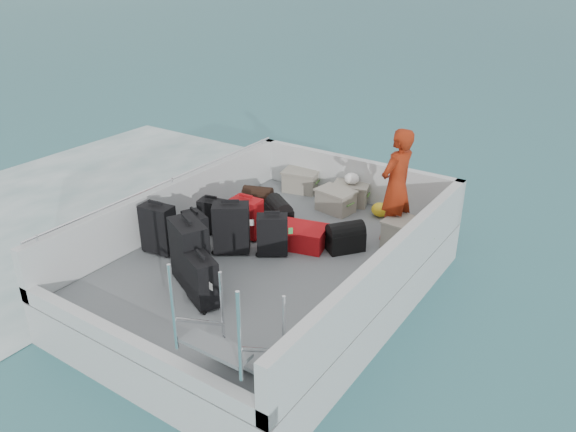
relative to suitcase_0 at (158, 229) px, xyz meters
name	(u,v)px	position (x,y,z in m)	size (l,w,h in m)	color
ground	(270,296)	(1.33, 0.72, -0.97)	(160.00, 160.00, 0.00)	#1B5161
wake_foam	(58,214)	(-3.47, 0.72, -0.97)	(10.00, 10.00, 0.00)	white
ferry_hull	(269,277)	(1.33, 0.72, -0.67)	(3.60, 5.00, 0.60)	silver
deck	(269,258)	(1.33, 0.72, -0.36)	(3.30, 4.70, 0.02)	slate
deck_fittings	(276,249)	(1.67, 0.40, 0.03)	(3.60, 5.00, 0.90)	silver
suitcase_0	(158,229)	(0.00, 0.00, 0.00)	(0.45, 0.25, 0.69)	black
suitcase_1	(196,234)	(0.44, 0.25, -0.05)	(0.39, 0.22, 0.59)	black
suitcase_2	(212,217)	(0.22, 0.84, -0.08)	(0.36, 0.22, 0.53)	black
suitcase_3	(189,253)	(0.91, -0.35, 0.07)	(0.55, 0.32, 0.83)	black
suitcase_4	(231,229)	(0.82, 0.56, 0.01)	(0.48, 0.29, 0.71)	black
suitcase_5	(247,218)	(0.71, 1.03, -0.05)	(0.43, 0.26, 0.59)	#B10F0D
suitcase_6	(202,281)	(1.34, -0.61, -0.04)	(0.44, 0.26, 0.61)	black
suitcase_7	(272,235)	(1.32, 0.81, -0.06)	(0.41, 0.23, 0.58)	black
suitcase_8	(299,236)	(1.48, 1.23, -0.20)	(0.49, 0.74, 0.29)	#B10F0D
duffel_0	(258,202)	(0.31, 1.83, -0.19)	(0.45, 0.30, 0.32)	black
duffel_1	(279,214)	(0.85, 1.64, -0.19)	(0.49, 0.30, 0.32)	black
duffel_2	(345,239)	(2.07, 1.48, -0.19)	(0.50, 0.30, 0.32)	black
crate_0	(301,182)	(0.41, 2.92, -0.18)	(0.56, 0.39, 0.34)	gray
crate_1	(336,201)	(1.32, 2.53, -0.18)	(0.55, 0.38, 0.33)	gray
crate_2	(351,195)	(1.39, 2.92, -0.19)	(0.53, 0.37, 0.32)	gray
crate_3	(408,236)	(2.78, 1.99, -0.16)	(0.63, 0.43, 0.38)	gray
yellow_bag	(380,210)	(2.00, 2.74, -0.24)	(0.28, 0.26, 0.22)	gold
white_bag	(352,180)	(1.39, 2.92, 0.07)	(0.24, 0.24, 0.18)	white
passenger	(396,185)	(2.46, 2.18, 0.47)	(0.60, 0.39, 1.63)	red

